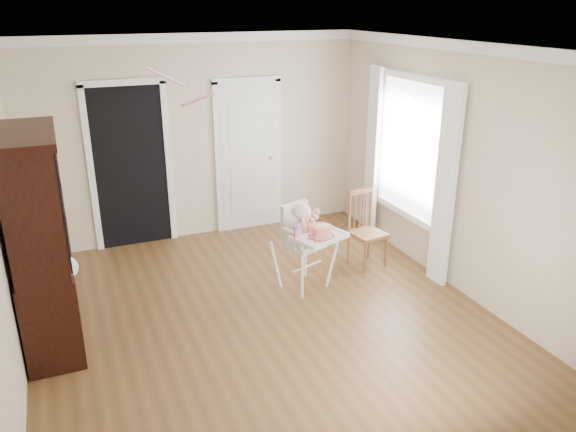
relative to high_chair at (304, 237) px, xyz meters
name	(u,v)px	position (x,y,z in m)	size (l,w,h in m)	color
floor	(265,318)	(-0.66, -0.48, -0.62)	(5.00, 5.00, 0.00)	brown
ceiling	(260,47)	(-0.66, -0.48, 2.08)	(5.00, 5.00, 0.00)	white
wall_back	(198,139)	(-0.66, 2.02, 0.73)	(4.50, 4.50, 0.00)	beige
wall_left	(0,230)	(-2.91, -0.48, 0.73)	(5.00, 5.00, 0.00)	beige
wall_right	(456,169)	(1.59, -0.48, 0.73)	(5.00, 5.00, 0.00)	beige
crown_molding	(260,54)	(-0.66, -0.48, 2.02)	(4.50, 5.00, 0.12)	white
doorway	(130,164)	(-1.56, 2.00, 0.49)	(1.06, 0.05, 2.22)	black
closet_door	(249,158)	(0.04, 2.00, 0.41)	(0.96, 0.09, 2.13)	white
window_right	(408,158)	(1.52, 0.32, 0.67)	(0.13, 1.84, 2.30)	white
high_chair	(304,237)	(0.00, 0.00, 0.00)	(0.77, 0.85, 1.00)	white
baby	(303,224)	(-0.01, 0.02, 0.15)	(0.33, 0.25, 0.45)	beige
cake	(322,232)	(0.09, -0.25, 0.15)	(0.30, 0.30, 0.14)	silver
sippy_cup	(297,232)	(-0.17, -0.20, 0.16)	(0.08, 0.08, 0.20)	pink
china_cabinet	(41,244)	(-2.65, -0.10, 0.41)	(0.54, 1.22, 2.06)	black
dining_chair	(366,231)	(0.95, 0.26, -0.18)	(0.43, 0.43, 0.94)	brown
streamer	(166,77)	(-1.36, 0.23, 1.78)	(0.03, 0.50, 0.02)	pink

